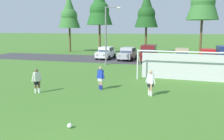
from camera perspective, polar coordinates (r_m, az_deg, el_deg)
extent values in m
plane|color=#477A2D|center=(21.27, 6.31, -1.95)|extent=(400.00, 400.00, 0.00)
cube|color=#3D3D3F|center=(33.29, 10.03, 2.13)|extent=(52.00, 8.40, 0.01)
sphere|color=white|center=(10.92, -9.88, -12.70)|extent=(0.22, 0.22, 0.22)
sphere|color=black|center=(10.92, -9.88, -12.67)|extent=(0.08, 0.08, 0.08)
sphere|color=red|center=(10.90, -9.58, -12.74)|extent=(0.07, 0.07, 0.07)
cylinder|color=white|center=(20.68, 5.99, 1.16)|extent=(0.12, 0.12, 2.44)
cylinder|color=white|center=(20.05, 16.33, 4.07)|extent=(7.32, 0.44, 0.12)
cylinder|color=white|center=(21.53, 6.53, 1.81)|extent=(0.17, 1.95, 2.46)
cube|color=silver|center=(21.20, 16.28, 0.70)|extent=(6.95, 0.34, 2.20)
cylinder|color=brown|center=(17.05, -16.67, -3.80)|extent=(0.14, 0.14, 0.80)
cylinder|color=brown|center=(17.06, -17.44, -3.84)|extent=(0.14, 0.14, 0.80)
cylinder|color=white|center=(17.11, -16.63, -4.59)|extent=(0.15, 0.15, 0.32)
cylinder|color=white|center=(17.11, -17.40, -4.62)|extent=(0.15, 0.15, 0.32)
cube|color=black|center=(16.99, -17.11, -2.77)|extent=(0.36, 0.40, 0.28)
cube|color=silver|center=(16.91, -17.17, -1.51)|extent=(0.39, 0.45, 0.60)
sphere|color=brown|center=(16.84, -17.24, -0.07)|extent=(0.22, 0.22, 0.22)
cylinder|color=silver|center=(17.00, -16.36, -1.49)|extent=(0.19, 0.24, 0.55)
cylinder|color=silver|center=(16.84, -17.98, -1.67)|extent=(0.19, 0.24, 0.55)
cylinder|color=tan|center=(17.18, -2.47, -3.31)|extent=(0.14, 0.14, 0.80)
cylinder|color=tan|center=(17.35, -2.87, -3.18)|extent=(0.14, 0.14, 0.80)
cylinder|color=#232D99|center=(17.23, -2.47, -4.09)|extent=(0.15, 0.15, 0.32)
cylinder|color=#232D99|center=(17.41, -2.87, -3.95)|extent=(0.15, 0.15, 0.32)
cube|color=silver|center=(17.20, -2.68, -2.20)|extent=(0.38, 0.30, 0.28)
cube|color=#1E38B7|center=(17.12, -2.69, -0.96)|extent=(0.43, 0.33, 0.60)
sphere|color=tan|center=(17.05, -2.70, 0.46)|extent=(0.22, 0.22, 0.22)
cylinder|color=#1E38B7|center=(16.96, -2.06, -1.12)|extent=(0.24, 0.14, 0.55)
cylinder|color=#1E38B7|center=(17.30, -3.31, -0.92)|extent=(0.24, 0.14, 0.55)
cylinder|color=tan|center=(15.74, 9.18, -4.62)|extent=(0.14, 0.14, 0.80)
cylinder|color=tan|center=(15.96, 8.71, -4.41)|extent=(0.14, 0.14, 0.80)
cylinder|color=white|center=(15.80, 9.16, -5.46)|extent=(0.15, 0.15, 0.32)
cylinder|color=white|center=(16.01, 8.69, -5.25)|extent=(0.15, 0.15, 0.32)
cube|color=black|center=(15.77, 8.97, -3.39)|extent=(0.38, 0.29, 0.28)
cube|color=white|center=(15.69, 9.01, -2.03)|extent=(0.43, 0.32, 0.60)
sphere|color=tan|center=(15.61, 9.05, -0.49)|extent=(0.22, 0.22, 0.22)
cylinder|color=white|center=(15.58, 9.81, -2.22)|extent=(0.24, 0.14, 0.55)
cylinder|color=white|center=(15.82, 8.22, -1.99)|extent=(0.24, 0.14, 0.55)
cube|color=silver|center=(34.90, -1.47, 3.76)|extent=(1.86, 4.23, 0.76)
cube|color=silver|center=(34.97, -1.40, 4.92)|extent=(1.69, 2.12, 0.64)
cube|color=#28384C|center=(34.06, -1.92, 4.76)|extent=(1.53, 0.34, 0.55)
cube|color=#28384C|center=(34.72, -0.09, 4.89)|extent=(0.07, 1.79, 0.45)
cube|color=white|center=(32.79, -1.80, 3.47)|extent=(0.28, 0.08, 0.20)
cube|color=white|center=(33.13, -3.43, 3.52)|extent=(0.28, 0.08, 0.20)
cube|color=#B21414|center=(36.69, 0.29, 4.13)|extent=(0.28, 0.08, 0.20)
cube|color=#B21414|center=(36.99, -1.18, 4.17)|extent=(0.28, 0.08, 0.20)
cylinder|color=black|center=(33.43, -0.72, 2.85)|extent=(0.25, 0.64, 0.64)
cylinder|color=black|center=(34.02, -3.61, 2.95)|extent=(0.25, 0.64, 0.64)
cylinder|color=black|center=(35.90, 0.56, 3.31)|extent=(0.25, 0.64, 0.64)
cylinder|color=black|center=(36.45, -2.16, 3.40)|extent=(0.25, 0.64, 0.64)
cube|color=#B2B2BC|center=(33.66, 3.69, 3.53)|extent=(2.04, 4.30, 0.76)
cube|color=#B2B2BC|center=(33.73, 3.78, 4.74)|extent=(1.78, 2.19, 0.64)
cube|color=#28384C|center=(32.81, 3.31, 4.57)|extent=(1.55, 0.40, 0.55)
cube|color=#28384C|center=(33.52, 5.16, 4.69)|extent=(0.14, 1.78, 0.45)
cube|color=white|center=(31.55, 3.53, 3.22)|extent=(0.28, 0.10, 0.20)
cube|color=white|center=(31.83, 1.81, 3.29)|extent=(0.28, 0.10, 0.20)
cube|color=#B21414|center=(35.50, 5.38, 3.90)|extent=(0.28, 0.10, 0.20)
cube|color=#B21414|center=(35.76, 3.84, 3.96)|extent=(0.28, 0.10, 0.20)
cylinder|color=black|center=(32.21, 4.59, 2.57)|extent=(0.28, 0.65, 0.64)
cylinder|color=black|center=(32.72, 1.54, 2.70)|extent=(0.28, 0.65, 0.64)
cylinder|color=black|center=(34.72, 5.71, 3.05)|extent=(0.28, 0.65, 0.64)
cylinder|color=black|center=(35.19, 2.86, 3.18)|extent=(0.28, 0.65, 0.64)
cube|color=maroon|center=(32.26, 8.52, 3.40)|extent=(1.95, 4.62, 1.00)
cube|color=maroon|center=(32.38, 8.61, 5.05)|extent=(1.78, 3.02, 0.84)
cube|color=#28384C|center=(30.97, 8.27, 4.82)|extent=(1.62, 0.40, 0.71)
cube|color=#28384C|center=(32.28, 10.17, 5.00)|extent=(0.07, 2.55, 0.59)
cube|color=white|center=(29.96, 8.96, 3.02)|extent=(0.28, 0.08, 0.20)
cube|color=white|center=(30.10, 6.99, 3.09)|extent=(0.28, 0.08, 0.20)
cube|color=#B21414|center=(34.43, 9.87, 3.83)|extent=(0.28, 0.08, 0.20)
cube|color=#B21414|center=(34.55, 8.14, 3.89)|extent=(0.28, 0.08, 0.20)
cylinder|color=black|center=(30.81, 9.91, 2.14)|extent=(0.25, 0.64, 0.64)
cylinder|color=black|center=(31.05, 6.42, 2.28)|extent=(0.25, 0.64, 0.64)
cylinder|color=black|center=(33.63, 10.42, 2.73)|extent=(0.25, 0.64, 0.64)
cylinder|color=black|center=(33.85, 7.21, 2.86)|extent=(0.25, 0.64, 0.64)
cube|color=tan|center=(33.26, 15.96, 3.11)|extent=(1.84, 4.22, 0.76)
cube|color=tan|center=(33.34, 16.01, 4.33)|extent=(1.68, 2.12, 0.64)
cube|color=#28384C|center=(32.38, 16.01, 4.15)|extent=(1.53, 0.33, 0.55)
cube|color=#28384C|center=(33.36, 17.45, 4.26)|extent=(0.06, 1.79, 0.45)
cube|color=white|center=(31.21, 16.87, 2.76)|extent=(0.28, 0.08, 0.20)
cube|color=white|center=(31.21, 15.05, 2.84)|extent=(0.28, 0.08, 0.20)
cube|color=#B21414|center=(35.31, 16.76, 3.51)|extent=(0.28, 0.08, 0.20)
cube|color=#B21414|center=(35.30, 15.15, 3.58)|extent=(0.28, 0.08, 0.20)
cylinder|color=black|center=(32.02, 17.54, 2.11)|extent=(0.25, 0.64, 0.64)
cylinder|color=black|center=(32.02, 14.32, 2.26)|extent=(0.25, 0.64, 0.64)
cylinder|color=black|center=(34.61, 17.42, 2.64)|extent=(0.25, 0.64, 0.64)
cylinder|color=black|center=(34.60, 14.44, 2.78)|extent=(0.25, 0.64, 0.64)
cube|color=red|center=(33.39, 21.39, 2.84)|extent=(2.07, 4.31, 0.76)
cube|color=red|center=(33.47, 21.42, 4.06)|extent=(1.79, 2.20, 0.64)
cube|color=#28384C|center=(32.52, 21.68, 3.87)|extent=(1.55, 0.42, 0.55)
cube|color=#28384C|center=(33.61, 22.83, 3.99)|extent=(0.16, 1.78, 0.45)
cube|color=white|center=(31.45, 22.84, 2.47)|extent=(0.28, 0.10, 0.20)
cube|color=white|center=(31.29, 21.06, 2.55)|extent=(0.28, 0.10, 0.20)
cube|color=#B21414|center=(35.49, 21.69, 3.26)|extent=(0.28, 0.10, 0.20)
cube|color=#B21414|center=(35.34, 20.10, 3.34)|extent=(0.28, 0.10, 0.20)
cylinder|color=black|center=(32.31, 23.27, 1.84)|extent=(0.28, 0.65, 0.64)
cylinder|color=black|center=(32.02, 20.10, 1.97)|extent=(0.28, 0.65, 0.64)
cylinder|color=black|center=(34.86, 22.49, 2.40)|extent=(0.28, 0.65, 0.64)
cylinder|color=black|center=(34.59, 19.56, 2.53)|extent=(0.28, 0.65, 0.64)
cube|color=white|center=(30.56, 24.57, 2.39)|extent=(0.28, 0.08, 0.20)
cube|color=#B21414|center=(35.00, 23.44, 3.27)|extent=(0.28, 0.08, 0.20)
cylinder|color=black|center=(31.37, 23.50, 1.62)|extent=(0.25, 0.64, 0.64)
cylinder|color=black|center=(34.18, 22.86, 2.25)|extent=(0.25, 0.64, 0.64)
cylinder|color=brown|center=(46.52, -9.80, 6.94)|extent=(0.36, 0.36, 4.42)
cone|color=#387533|center=(46.60, -9.99, 13.46)|extent=(3.98, 3.98, 6.18)
sphere|color=#387533|center=(46.54, -9.96, 12.32)|extent=(2.98, 2.98, 2.98)
cylinder|color=brown|center=(42.76, -2.89, 7.20)|extent=(0.36, 0.36, 4.94)
cone|color=#236023|center=(42.93, -2.96, 15.14)|extent=(4.45, 4.45, 6.92)
sphere|color=#236023|center=(42.84, -2.95, 13.75)|extent=(3.34, 3.34, 3.34)
cylinder|color=brown|center=(43.58, 7.91, 6.88)|extent=(0.36, 0.36, 4.51)
cone|color=#1E511E|center=(43.67, 8.08, 13.99)|extent=(4.06, 4.06, 6.32)
sphere|color=#1E511E|center=(43.60, 8.05, 12.75)|extent=(3.05, 3.05, 3.05)
cylinder|color=brown|center=(43.07, 20.05, 7.15)|extent=(0.36, 0.36, 5.69)
sphere|color=#387533|center=(43.25, 20.49, 14.61)|extent=(3.84, 3.84, 3.84)
cylinder|color=slate|center=(28.93, -1.46, 7.91)|extent=(0.18, 0.18, 6.78)
cylinder|color=slate|center=(29.20, -1.44, 1.54)|extent=(0.32, 0.32, 0.30)
cylinder|color=slate|center=(28.79, 0.07, 14.46)|extent=(1.60, 0.10, 0.10)
ellipsoid|color=white|center=(28.57, 1.66, 14.34)|extent=(0.48, 0.28, 0.20)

